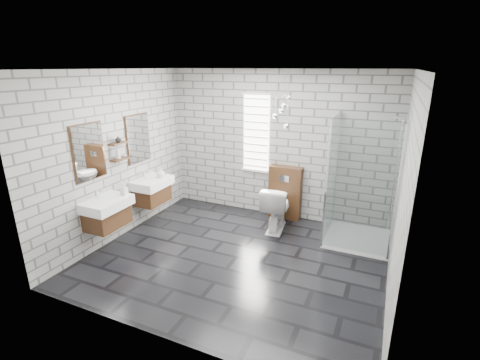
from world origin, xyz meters
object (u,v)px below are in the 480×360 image
Objects in this scene: vanity_right at (150,183)px; cistern_panel at (285,192)px; vanity_left at (105,205)px; shower_enclosure at (353,214)px; toilet at (276,207)px.

vanity_right reaches higher than cistern_panel.
vanity_left is 1.09m from vanity_right.
shower_enclosure is at bearing 27.42° from vanity_left.
toilet is at bearing 17.56° from vanity_right.
shower_enclosure reaches higher than vanity_right.
shower_enclosure is (1.27, -0.52, 0.00)m from cistern_panel.
toilet is (2.13, 1.76, -0.36)m from vanity_left.
toilet is (-1.27, -0.01, -0.10)m from shower_enclosure.
shower_enclosure is (3.41, 0.68, -0.25)m from vanity_right.
cistern_panel is at bearing -96.30° from toilet.
cistern_panel is 0.49× the size of shower_enclosure.
shower_enclosure is at bearing -22.10° from cistern_panel.
vanity_left is 3.14m from cistern_panel.
vanity_right is 3.48m from shower_enclosure.
vanity_left is 1.96× the size of toilet.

